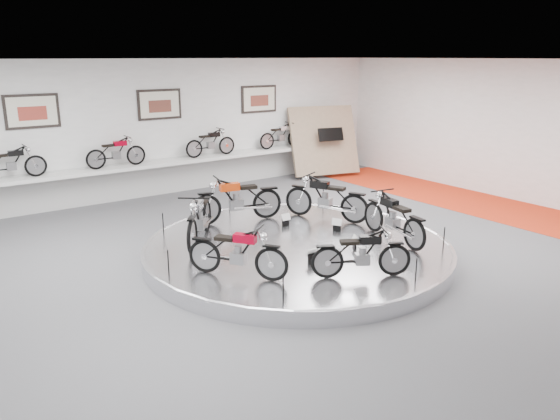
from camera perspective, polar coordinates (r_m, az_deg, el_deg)
floor at (r=11.32m, az=2.74°, el=-5.29°), size 16.00×16.00×0.00m
ceiling at (r=10.56m, az=3.04°, el=15.39°), size 16.00×16.00×0.00m
wall_back at (r=16.74m, az=-12.38°, el=8.34°), size 16.00×0.00×16.00m
wall_right at (r=16.90m, az=24.80°, el=7.33°), size 0.00×14.00×14.00m
orange_carpet_strip at (r=16.26m, az=21.88°, el=0.16°), size 2.40×12.60×0.01m
dado_band at (r=16.97m, az=-12.06°, el=3.48°), size 15.68×0.04×1.10m
display_platform at (r=11.49m, az=1.82°, el=-4.16°), size 6.40×6.40×0.30m
platform_rim at (r=11.45m, az=1.83°, el=-3.60°), size 6.40×6.40×0.10m
shelf at (r=16.63m, az=-11.76°, el=4.83°), size 11.00×0.55×0.10m
poster_left at (r=15.58m, az=-24.47°, el=9.37°), size 1.35×0.06×0.88m
poster_center at (r=16.63m, az=-12.47°, el=10.72°), size 1.35×0.06×0.88m
poster_right at (r=18.31m, az=-2.20°, el=11.51°), size 1.35×0.06×0.88m
display_panel at (r=19.05m, az=4.61°, el=7.25°), size 2.56×1.52×2.30m
shelf_bike_a at (r=15.37m, az=-26.27°, el=4.22°), size 1.22×0.43×0.73m
shelf_bike_b at (r=16.02m, az=-16.75°, el=5.60°), size 1.22×0.43×0.73m
shelf_bike_c at (r=17.21m, az=-7.26°, el=6.81°), size 1.22×0.43×0.73m
shelf_bike_d at (r=18.63m, az=0.10°, el=7.62°), size 1.22×0.43×0.73m
bike_a at (r=12.97m, az=4.83°, el=1.30°), size 1.37×1.92×1.07m
bike_b at (r=12.77m, az=-4.51°, el=1.15°), size 1.98×1.10×1.10m
bike_c at (r=11.47m, az=-8.41°, el=-0.73°), size 1.67×1.84×1.08m
bike_d at (r=9.61m, az=-4.49°, el=-4.36°), size 1.39×1.62×0.94m
bike_e at (r=9.68m, az=8.51°, el=-4.49°), size 1.58×1.22×0.89m
bike_f at (r=11.68m, az=11.78°, el=-0.76°), size 0.89×1.81×1.02m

